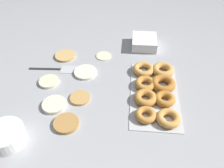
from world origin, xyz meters
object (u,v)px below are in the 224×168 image
Objects in this scene: pancake_2 at (65,56)px; container_stack at (144,42)px; batter_bowl at (6,136)px; pancake_1 at (54,105)px; pancake_5 at (80,98)px; pancake_6 at (104,56)px; pancake_3 at (66,123)px; spatula at (67,69)px; pancake_0 at (85,72)px; pancake_4 at (49,81)px; donut_tray at (155,89)px.

container_stack is at bearing -72.15° from pancake_2.
batter_bowl is at bearing 170.25° from pancake_2.
container_stack is at bearing -38.37° from pancake_1.
pancake_5 is 1.10× the size of pancake_6.
pancake_3 is 0.35m from spatula.
pancake_3 is 1.25× the size of pancake_6.
spatula is (0.25, 0.00, -0.01)m from pancake_1.
batter_bowl is 0.45m from spatula.
container_stack is at bearing -37.38° from batter_bowl.
pancake_2 is 0.21m from pancake_6.
pancake_0 is at bearing -14.11° from spatula.
pancake_2 is 1.16× the size of pancake_4.
pancake_3 is 0.15m from pancake_5.
pancake_1 reaches higher than pancake_6.
donut_tray is (0.22, -0.36, 0.01)m from pancake_3.
batter_bowl is at bearing 118.76° from donut_tray.
pancake_6 is at bearing -24.62° from pancake_1.
pancake_4 reaches higher than spatula.
pancake_6 is at bearing -45.72° from pancake_4.
pancake_4 is 1.05× the size of pancake_5.
pancake_1 reaches higher than pancake_2.
batter_bowl reaches higher than container_stack.
pancake_4 reaches higher than pancake_5.
pancake_6 is 0.25m from container_stack.
container_stack reaches higher than pancake_1.
batter_bowl reaches higher than pancake_3.
pancake_4 is at bearing 117.32° from pancake_0.
container_stack is (0.49, -0.39, 0.02)m from pancake_1.
pancake_4 is 0.64× the size of container_stack.
pancake_2 is 1.07× the size of pancake_3.
pancake_2 is at bearing 107.85° from container_stack.
pancake_5 is at bearing -11.13° from pancake_3.
spatula is (0.43, -0.13, -0.03)m from batter_bowl.
pancake_6 is at bearing -84.34° from pancake_2.
pancake_4 is (0.24, 0.14, -0.00)m from pancake_3.
spatula is (-0.11, -0.04, -0.00)m from pancake_2.
batter_bowl is (-0.54, 0.09, 0.02)m from pancake_2.
pancake_0 is at bearing 132.05° from container_stack.
pancake_5 is at bearing -178.03° from pancake_0.
pancake_1 and pancake_3 have the same top height.
pancake_5 is (-0.09, -0.17, -0.00)m from pancake_4.
pancake_1 is 0.41m from pancake_6.
pancake_6 is at bearing 46.26° from donut_tray.
pancake_3 is at bearing 175.99° from pancake_0.
batter_bowl reaches higher than donut_tray.
pancake_2 is 0.74× the size of container_stack.
pancake_1 reaches higher than pancake_5.
pancake_3 is 0.48m from pancake_6.
pancake_1 reaches higher than pancake_0.
pancake_5 is 0.21× the size of donut_tray.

